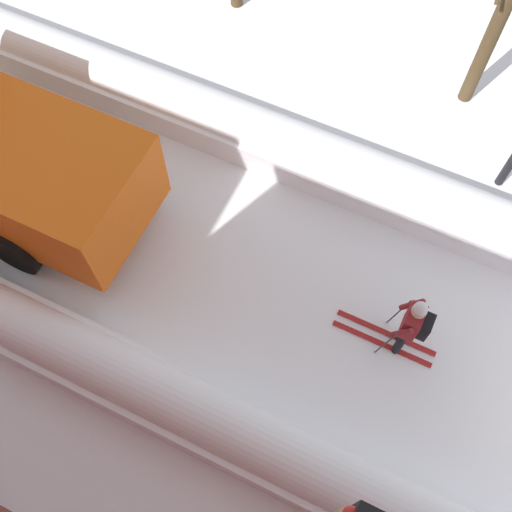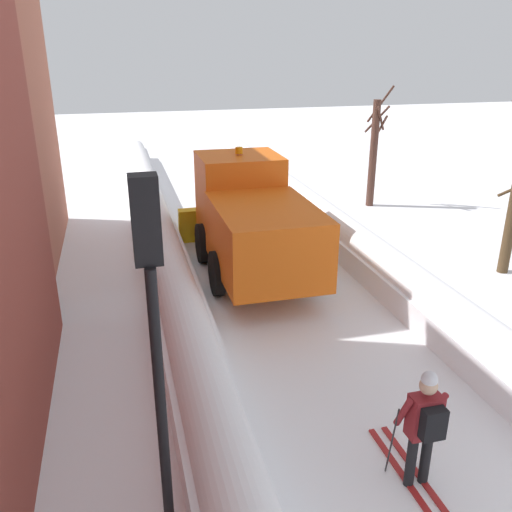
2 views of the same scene
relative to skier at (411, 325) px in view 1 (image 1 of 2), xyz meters
The scene contains 4 objects.
ground_plane 6.56m from the skier, 89.70° to the left, with size 80.00×80.00×0.00m, color white.
snowbank_right 7.04m from the skier, 67.59° to the left, with size 1.10×36.00×1.05m.
skier is the anchor object (origin of this frame).
bare_tree_near 5.91m from the skier, ahead, with size 0.91×1.11×4.16m.
Camera 1 is at (-4.11, 4.27, 10.23)m, focal length 43.44 mm.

